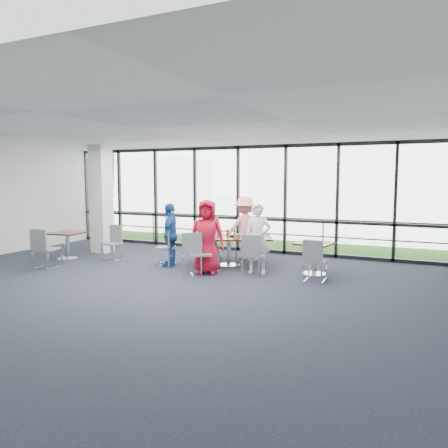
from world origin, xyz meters
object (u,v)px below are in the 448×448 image
at_px(main_table, 229,241).
at_px(chair_spare_lb, 112,244).
at_px(diner_far_right, 245,228).
at_px(chair_main_fl, 207,243).
at_px(side_table_right, 315,248).
at_px(side_table_left, 67,236).
at_px(chair_main_fr, 248,243).
at_px(chair_main_end, 166,247).
at_px(diner_near_left, 207,237).
at_px(structural_column, 101,199).
at_px(chair_spare_r, 315,261).
at_px(chair_spare_la, 47,249).
at_px(diner_far_left, 209,230).
at_px(chair_main_nr, 256,255).
at_px(diner_near_right, 258,239).
at_px(diner_end, 170,235).
at_px(chair_main_nl, 201,254).

distance_m(main_table, chair_spare_lb, 3.27).
relative_size(diner_far_right, chair_main_fl, 1.98).
bearing_deg(side_table_right, side_table_left, -171.98).
xyz_separation_m(chair_main_fr, chair_main_end, (-1.58, -1.76, 0.02)).
height_order(diner_near_left, chair_spare_lb, diner_near_left).
xyz_separation_m(structural_column, chair_main_fr, (4.40, 0.87, -1.16)).
bearing_deg(diner_far_right, chair_spare_r, 103.40).
height_order(structural_column, side_table_right, structural_column).
xyz_separation_m(chair_main_fr, chair_spare_la, (-4.03, -3.35, 0.05)).
bearing_deg(diner_far_left, chair_main_nr, 123.33).
height_order(main_table, chair_spare_r, chair_spare_r).
bearing_deg(structural_column, chair_main_fr, 11.13).
relative_size(diner_near_right, diner_far_left, 1.04).
bearing_deg(main_table, chair_main_fl, 119.32).
bearing_deg(chair_spare_r, diner_end, 174.88).
relative_size(diner_near_right, chair_main_fl, 1.90).
relative_size(side_table_right, diner_near_right, 0.53).
relative_size(diner_far_left, chair_main_fr, 1.83).
bearing_deg(main_table, diner_near_right, -54.31).
bearing_deg(chair_spare_r, chair_spare_la, -170.55).
relative_size(diner_far_right, diner_end, 1.07).
distance_m(diner_near_right, chair_main_fr, 1.99).
xyz_separation_m(side_table_left, diner_far_right, (4.43, 2.08, 0.22)).
xyz_separation_m(diner_end, chair_spare_la, (-2.62, -1.54, -0.32)).
bearing_deg(side_table_right, structural_column, 176.59).
height_order(main_table, diner_near_right, diner_near_right).
bearing_deg(side_table_right, chair_main_end, -172.25).
height_order(main_table, chair_main_end, chair_main_end).
xyz_separation_m(chair_main_end, chair_spare_r, (3.90, -0.17, -0.01)).
bearing_deg(side_table_left, chair_main_nr, 4.20).
height_order(diner_near_right, diner_end, diner_near_right).
height_order(diner_far_right, chair_spare_la, diner_far_right).
bearing_deg(chair_main_nl, diner_end, 117.50).
xyz_separation_m(side_table_right, chair_spare_lb, (-5.42, -0.56, -0.16)).
bearing_deg(diner_end, chair_spare_r, 70.13).
relative_size(structural_column, chair_spare_r, 3.55).
bearing_deg(main_table, diner_far_right, 65.29).
distance_m(diner_far_right, chair_main_fr, 0.44).
bearing_deg(chair_spare_la, chair_main_nl, 4.80).
bearing_deg(diner_end, diner_far_right, 123.80).
height_order(diner_far_right, chair_spare_lb, diner_far_right).
bearing_deg(main_table, chair_main_nr, -58.03).
distance_m(main_table, diner_near_left, 1.07).
bearing_deg(main_table, chair_main_nl, -120.28).
xyz_separation_m(chair_main_nl, chair_spare_la, (-3.82, -0.92, -0.00)).
bearing_deg(diner_far_right, chair_main_fr, -159.97).
distance_m(chair_spare_la, chair_spare_r, 6.51).
distance_m(side_table_left, chair_main_fl, 3.87).
height_order(diner_far_right, chair_main_nl, diner_far_right).
height_order(structural_column, chair_spare_lb, structural_column).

